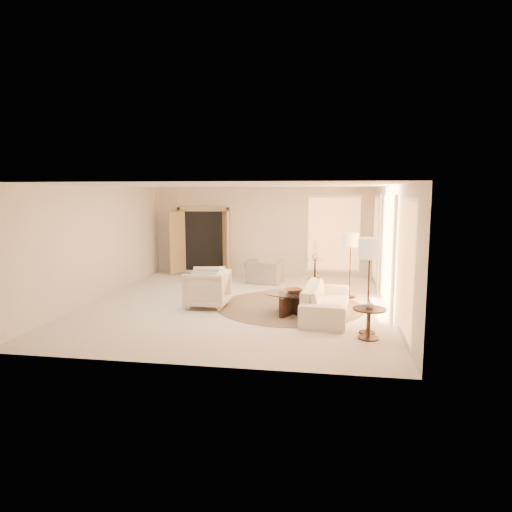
# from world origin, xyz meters

# --- Properties ---
(room) EXTENTS (7.04, 8.04, 2.83)m
(room) POSITION_xyz_m (0.00, 0.00, 1.40)
(room) COLOR beige
(room) RESTS_ON ground
(windows_right) EXTENTS (0.10, 6.40, 2.40)m
(windows_right) POSITION_xyz_m (3.45, 0.10, 1.35)
(windows_right) COLOR #FFAE66
(windows_right) RESTS_ON room
(window_back_corner) EXTENTS (1.70, 0.10, 2.40)m
(window_back_corner) POSITION_xyz_m (2.30, 3.95, 1.35)
(window_back_corner) COLOR #FFAE66
(window_back_corner) RESTS_ON room
(curtains_right) EXTENTS (0.06, 5.20, 2.60)m
(curtains_right) POSITION_xyz_m (3.40, 1.00, 1.30)
(curtains_right) COLOR #C5B388
(curtains_right) RESTS_ON room
(french_doors) EXTENTS (1.95, 0.66, 2.16)m
(french_doors) POSITION_xyz_m (-1.90, 3.82, 1.07)
(french_doors) COLOR tan
(french_doors) RESTS_ON room
(area_rug) EXTENTS (3.55, 3.55, 0.01)m
(area_rug) POSITION_xyz_m (1.28, -0.13, 0.01)
(area_rug) COLOR #413023
(area_rug) RESTS_ON room
(sofa) EXTENTS (1.06, 2.37, 0.68)m
(sofa) POSITION_xyz_m (2.12, -0.80, 0.34)
(sofa) COLOR beige
(sofa) RESTS_ON room
(armchair_left) EXTENTS (0.92, 0.96, 0.85)m
(armchair_left) POSITION_xyz_m (-0.81, 0.41, 0.42)
(armchair_left) COLOR beige
(armchair_left) RESTS_ON room
(armchair_right) EXTENTS (0.88, 0.94, 0.95)m
(armchair_right) POSITION_xyz_m (-0.62, -0.44, 0.47)
(armchair_right) COLOR beige
(armchair_right) RESTS_ON room
(accent_chair) EXTENTS (1.10, 0.80, 0.88)m
(accent_chair) POSITION_xyz_m (0.31, 2.54, 0.44)
(accent_chair) COLOR gray
(accent_chair) RESTS_ON room
(coffee_table) EXTENTS (1.44, 1.44, 0.48)m
(coffee_table) POSITION_xyz_m (1.41, -0.76, 0.30)
(coffee_table) COLOR black
(coffee_table) RESTS_ON room
(end_table) EXTENTS (0.60, 0.60, 0.57)m
(end_table) POSITION_xyz_m (2.90, -2.24, 0.39)
(end_table) COLOR black
(end_table) RESTS_ON room
(side_table) EXTENTS (0.53, 0.53, 0.62)m
(side_table) POSITION_xyz_m (1.75, 3.39, 0.37)
(side_table) COLOR black
(side_table) RESTS_ON room
(floor_lamp_near) EXTENTS (0.40, 0.40, 1.64)m
(floor_lamp_near) POSITION_xyz_m (2.69, 1.03, 1.39)
(floor_lamp_near) COLOR black
(floor_lamp_near) RESTS_ON room
(floor_lamp_far) EXTENTS (0.44, 0.44, 1.81)m
(floor_lamp_far) POSITION_xyz_m (2.90, -1.91, 1.54)
(floor_lamp_far) COLOR black
(floor_lamp_far) RESTS_ON room
(bowl) EXTENTS (0.48, 0.48, 0.09)m
(bowl) POSITION_xyz_m (1.41, -0.76, 0.52)
(bowl) COLOR brown
(bowl) RESTS_ON coffee_table
(end_vase) EXTENTS (0.17, 0.17, 0.16)m
(end_vase) POSITION_xyz_m (2.90, -2.24, 0.64)
(end_vase) COLOR silver
(end_vase) RESTS_ON end_table
(side_vase) EXTENTS (0.27, 0.27, 0.22)m
(side_vase) POSITION_xyz_m (1.75, 3.39, 0.72)
(side_vase) COLOR silver
(side_vase) RESTS_ON side_table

